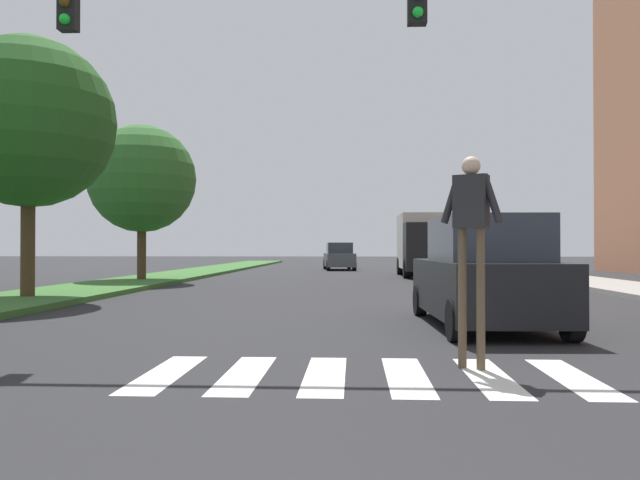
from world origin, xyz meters
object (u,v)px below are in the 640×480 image
(traffic_light_gantry, at_px, (69,51))
(pedestrian_performer, at_px, (471,227))
(tree_far, at_px, (142,179))
(truck_box_delivery, at_px, (424,243))
(sedan_distant, at_px, (339,257))
(tree_mid, at_px, (29,123))
(sedan_midblock, at_px, (433,261))
(suv_crossing, at_px, (484,275))

(traffic_light_gantry, xyz_separation_m, pedestrian_performer, (5.68, -1.83, -2.73))
(tree_far, bearing_deg, pedestrian_performer, -60.75)
(pedestrian_performer, xyz_separation_m, truck_box_delivery, (2.11, 24.06, -0.03))
(pedestrian_performer, bearing_deg, sedan_distant, 93.98)
(tree_far, height_order, sedan_distant, tree_far)
(tree_far, distance_m, sedan_distant, 17.31)
(traffic_light_gantry, bearing_deg, pedestrian_performer, -17.87)
(tree_mid, bearing_deg, truck_box_delivery, 51.91)
(traffic_light_gantry, xyz_separation_m, sedan_distant, (3.39, 31.09, -3.59))
(sedan_midblock, bearing_deg, sedan_distant, 115.25)
(tree_far, bearing_deg, sedan_midblock, 22.68)
(traffic_light_gantry, distance_m, truck_box_delivery, 23.71)
(tree_far, bearing_deg, truck_box_delivery, 27.51)
(truck_box_delivery, bearing_deg, pedestrian_performer, -95.02)
(tree_far, height_order, traffic_light_gantry, tree_far)
(suv_crossing, height_order, sedan_distant, suv_crossing)
(suv_crossing, height_order, sedan_midblock, suv_crossing)
(pedestrian_performer, height_order, sedan_midblock, pedestrian_performer)
(tree_mid, relative_size, sedan_distant, 1.53)
(sedan_midblock, height_order, sedan_distant, sedan_distant)
(tree_mid, height_order, sedan_midblock, tree_mid)
(sedan_midblock, xyz_separation_m, truck_box_delivery, (-0.30, 1.11, 0.87))
(traffic_light_gantry, xyz_separation_m, truck_box_delivery, (7.79, 22.23, -2.75))
(tree_mid, height_order, truck_box_delivery, tree_mid)
(tree_far, bearing_deg, traffic_light_gantry, -74.98)
(pedestrian_performer, bearing_deg, tree_far, 119.25)
(traffic_light_gantry, relative_size, truck_box_delivery, 1.55)
(tree_mid, bearing_deg, sedan_distant, 72.51)
(sedan_midblock, xyz_separation_m, sedan_distant, (-4.71, 9.98, 0.03))
(tree_far, relative_size, suv_crossing, 1.33)
(tree_far, distance_m, truck_box_delivery, 13.85)
(tree_mid, bearing_deg, tree_far, 90.24)
(tree_far, xyz_separation_m, suv_crossing, (10.91, -13.80, -3.27))
(traffic_light_gantry, bearing_deg, sedan_distant, 83.78)
(traffic_light_gantry, bearing_deg, suv_crossing, 17.88)
(suv_crossing, xyz_separation_m, sedan_midblock, (1.46, 18.97, -0.16))
(tree_mid, xyz_separation_m, truck_box_delivery, (12.03, 15.35, -3.07))
(tree_mid, distance_m, traffic_light_gantry, 8.08)
(pedestrian_performer, relative_size, suv_crossing, 0.53)
(tree_mid, distance_m, suv_crossing, 12.45)
(traffic_light_gantry, relative_size, pedestrian_performer, 3.87)
(suv_crossing, distance_m, sedan_midblock, 19.03)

